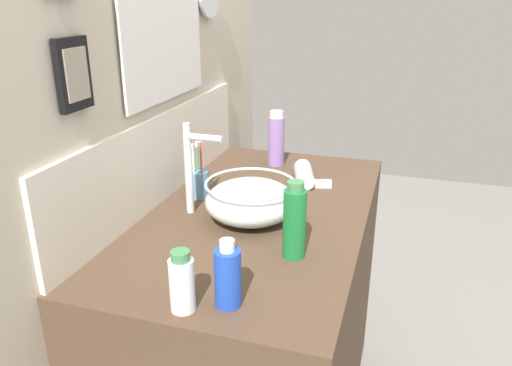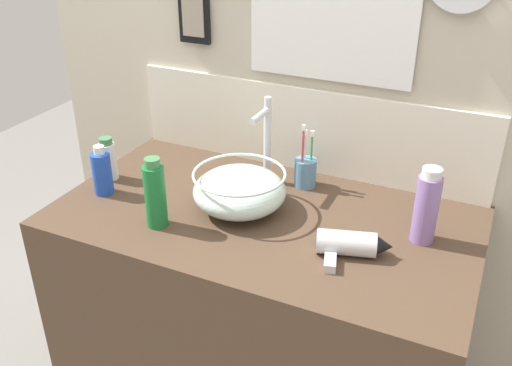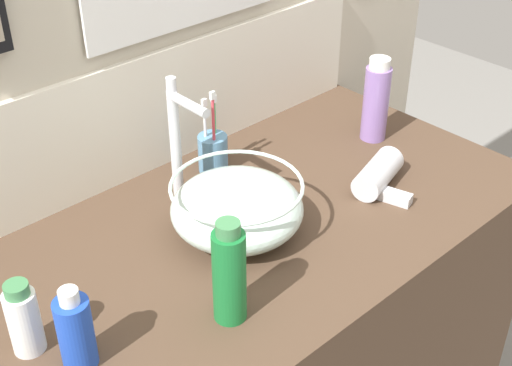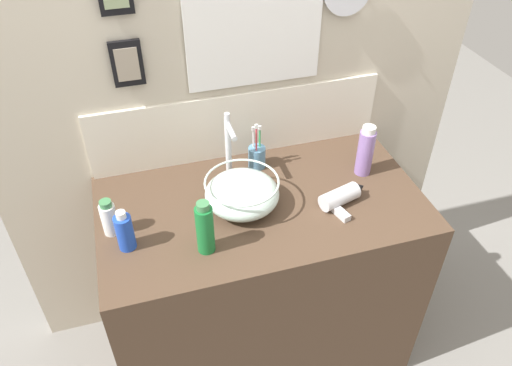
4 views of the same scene
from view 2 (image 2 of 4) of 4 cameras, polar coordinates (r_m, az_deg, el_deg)
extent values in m
cube|color=#4C3828|center=(1.93, 0.63, -14.73)|extent=(1.22, 0.67, 0.91)
cube|color=beige|center=(1.84, 5.53, 10.46)|extent=(1.96, 0.06, 2.43)
cube|color=silver|center=(1.87, 4.90, 5.31)|extent=(1.19, 0.02, 0.28)
cube|color=white|center=(1.74, 7.62, 16.58)|extent=(0.45, 0.01, 0.34)
cube|color=white|center=(1.73, 7.55, 16.54)|extent=(0.51, 0.01, 0.40)
cube|color=black|center=(1.93, -6.18, 16.15)|extent=(0.11, 0.02, 0.17)
cube|color=gray|center=(1.92, -6.32, 16.09)|extent=(0.08, 0.01, 0.12)
ellipsoid|color=silver|center=(1.66, -1.69, -0.86)|extent=(0.27, 0.27, 0.12)
torus|color=silver|center=(1.63, -1.72, 0.89)|extent=(0.27, 0.27, 0.01)
torus|color=#B2B7BC|center=(1.68, -1.67, -2.55)|extent=(0.10, 0.10, 0.01)
cylinder|color=silver|center=(1.79, 1.14, 3.83)|extent=(0.02, 0.02, 0.25)
cylinder|color=silver|center=(1.69, 0.41, 6.75)|extent=(0.02, 0.11, 0.02)
cylinder|color=silver|center=(1.73, 1.19, 8.13)|extent=(0.02, 0.02, 0.03)
cylinder|color=silver|center=(1.50, 9.02, -5.95)|extent=(0.16, 0.11, 0.07)
cone|color=black|center=(1.50, 12.70, -6.19)|extent=(0.06, 0.07, 0.06)
cube|color=silver|center=(1.47, 7.44, -7.60)|extent=(0.05, 0.09, 0.02)
cylinder|color=#598CB2|center=(1.80, 4.96, 1.04)|extent=(0.07, 0.07, 0.09)
cylinder|color=green|center=(1.79, 5.51, 2.26)|extent=(0.01, 0.01, 0.16)
cube|color=white|center=(1.75, 5.65, 4.95)|extent=(0.01, 0.01, 0.02)
cylinder|color=white|center=(1.80, 4.82, 2.42)|extent=(0.01, 0.01, 0.16)
cube|color=white|center=(1.76, 4.93, 5.07)|extent=(0.01, 0.01, 0.02)
cylinder|color=#D83F4C|center=(1.77, 4.67, 2.45)|extent=(0.01, 0.01, 0.19)
cube|color=white|center=(1.73, 4.80, 5.54)|extent=(0.01, 0.01, 0.02)
cylinder|color=white|center=(1.90, -14.48, 2.17)|extent=(0.05, 0.05, 0.12)
cylinder|color=#3F7F4C|center=(1.87, -14.74, 4.13)|extent=(0.04, 0.04, 0.02)
cylinder|color=#8C6BB2|center=(1.56, 16.65, -2.55)|extent=(0.06, 0.06, 0.19)
cylinder|color=silver|center=(1.51, 17.20, 0.97)|extent=(0.05, 0.05, 0.03)
cylinder|color=#197233|center=(1.59, -10.03, -1.34)|extent=(0.06, 0.06, 0.18)
cylinder|color=#3F7F4C|center=(1.54, -10.35, 2.01)|extent=(0.04, 0.04, 0.02)
cylinder|color=blue|center=(1.80, -15.12, 0.92)|extent=(0.06, 0.06, 0.13)
cylinder|color=silver|center=(1.77, -15.44, 3.21)|extent=(0.03, 0.03, 0.03)
camera|label=1|loc=(2.14, -42.63, 15.42)|focal=35.00mm
camera|label=3|loc=(1.49, -53.36, 19.33)|focal=50.00mm
camera|label=4|loc=(1.06, -80.21, 28.80)|focal=35.00mm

